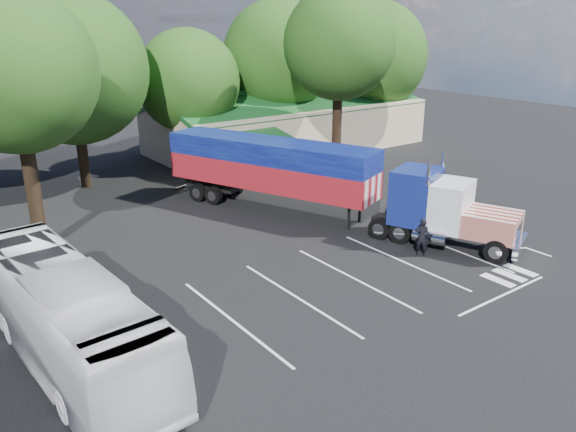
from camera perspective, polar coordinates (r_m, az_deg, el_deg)
ground at (r=30.06m, az=-1.08°, el=-2.36°), size 120.00×120.00×0.00m
event_hall at (r=51.19m, az=-0.10°, el=9.33°), size 24.20×14.12×5.55m
tree_row_c at (r=40.67m, az=-21.08°, el=13.77°), size 10.00×10.00×13.05m
tree_row_d at (r=45.27m, az=-10.12°, el=13.31°), size 8.00×8.00×10.60m
tree_row_e at (r=50.22m, az=-0.95°, el=15.89°), size 9.60×9.60×12.90m
tree_row_f at (r=55.77m, az=8.53°, el=15.73°), size 10.40×10.40×13.00m
tree_near_left at (r=29.43m, az=-26.01°, el=12.97°), size 7.60×7.60×12.65m
tree_near_right at (r=41.78m, az=5.22°, el=17.00°), size 8.00×8.00×13.50m
semi_truck at (r=32.65m, az=2.35°, el=4.15°), size 10.52×21.05×4.53m
woman at (r=28.47m, az=13.45°, el=-2.09°), size 0.77×0.84×1.94m
bicycle at (r=37.20m, az=-5.98°, el=2.55°), size 0.60×1.65×0.86m
tour_bus at (r=20.67m, az=-21.75°, el=-9.27°), size 3.66×12.37×3.40m
silver_sedan at (r=40.79m, az=-3.92°, el=4.52°), size 4.56×2.77×1.42m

